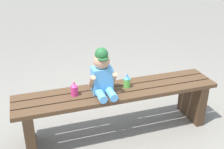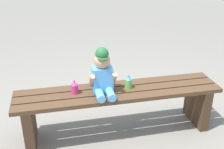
# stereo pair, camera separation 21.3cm
# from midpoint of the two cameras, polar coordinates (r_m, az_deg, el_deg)

# --- Properties ---
(ground_plane) EXTENTS (16.00, 16.00, 0.00)m
(ground_plane) POSITION_cam_midpoint_polar(r_m,az_deg,el_deg) (2.69, -1.16, -11.53)
(ground_plane) COLOR gray
(park_bench) EXTENTS (1.82, 0.37, 0.44)m
(park_bench) POSITION_cam_midpoint_polar(r_m,az_deg,el_deg) (2.52, -1.22, -5.85)
(park_bench) COLOR #513823
(park_bench) RESTS_ON ground_plane
(child_figure) EXTENTS (0.23, 0.27, 0.40)m
(child_figure) POSITION_cam_midpoint_polar(r_m,az_deg,el_deg) (2.33, -4.59, 0.00)
(child_figure) COLOR #59A5E5
(child_figure) RESTS_ON park_bench
(sippy_cup_left) EXTENTS (0.06, 0.06, 0.12)m
(sippy_cup_left) POSITION_cam_midpoint_polar(r_m,az_deg,el_deg) (2.37, -10.31, -3.02)
(sippy_cup_left) COLOR #E5337F
(sippy_cup_left) RESTS_ON park_bench
(sippy_cup_right) EXTENTS (0.06, 0.06, 0.12)m
(sippy_cup_right) POSITION_cam_midpoint_polar(r_m,az_deg,el_deg) (2.47, 0.66, -1.44)
(sippy_cup_right) COLOR #66CC4C
(sippy_cup_right) RESTS_ON park_bench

